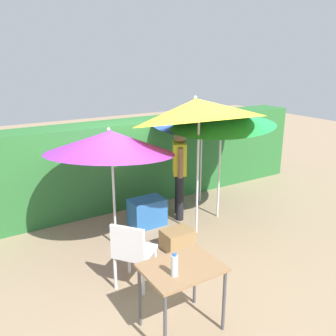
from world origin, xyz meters
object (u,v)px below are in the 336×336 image
at_px(folding_table, 182,274).
at_px(umbrella_rainbow, 203,116).
at_px(crate_cardboard, 177,239).
at_px(person_vendor, 179,167).
at_px(cooler_box, 147,212).
at_px(chair_plastic, 133,251).
at_px(bottle_water, 175,265).
at_px(umbrella_orange, 110,142).
at_px(umbrella_navy, 197,110).
at_px(umbrella_yellow, 222,117).

bearing_deg(folding_table, umbrella_rainbow, 50.12).
height_order(umbrella_rainbow, crate_cardboard, umbrella_rainbow).
bearing_deg(umbrella_rainbow, crate_cardboard, -136.99).
height_order(person_vendor, folding_table, person_vendor).
bearing_deg(cooler_box, folding_table, -110.32).
height_order(umbrella_rainbow, folding_table, umbrella_rainbow).
bearing_deg(chair_plastic, person_vendor, 41.45).
height_order(crate_cardboard, bottle_water, bottle_water).
height_order(umbrella_rainbow, bottle_water, umbrella_rainbow).
bearing_deg(umbrella_orange, folding_table, -93.43).
distance_m(umbrella_navy, folding_table, 2.60).
bearing_deg(umbrella_navy, chair_plastic, -152.61).
height_order(person_vendor, cooler_box, person_vendor).
bearing_deg(person_vendor, cooler_box, -179.05).
bearing_deg(cooler_box, chair_plastic, -124.30).
xyz_separation_m(umbrella_yellow, bottle_water, (-2.29, -2.09, -0.96)).
height_order(cooler_box, crate_cardboard, cooler_box).
height_order(umbrella_orange, umbrella_navy, umbrella_navy).
relative_size(umbrella_rainbow, person_vendor, 1.05).
bearing_deg(umbrella_navy, cooler_box, 128.04).
bearing_deg(bottle_water, umbrella_navy, 49.22).
distance_m(umbrella_yellow, crate_cardboard, 2.17).
distance_m(umbrella_rainbow, umbrella_yellow, 0.80).
height_order(umbrella_navy, person_vendor, umbrella_navy).
height_order(umbrella_yellow, person_vendor, umbrella_yellow).
relative_size(umbrella_orange, chair_plastic, 2.17).
height_order(umbrella_yellow, folding_table, umbrella_yellow).
bearing_deg(umbrella_yellow, umbrella_orange, 179.19).
bearing_deg(chair_plastic, umbrella_orange, 78.13).
bearing_deg(chair_plastic, bottle_water, -92.20).
bearing_deg(bottle_water, umbrella_yellow, 42.43).
relative_size(umbrella_yellow, umbrella_navy, 0.85).
bearing_deg(chair_plastic, umbrella_rainbow, 37.31).
relative_size(umbrella_rainbow, bottle_water, 8.20).
xyz_separation_m(cooler_box, bottle_water, (-1.03, -2.46, 0.62)).
relative_size(umbrella_yellow, chair_plastic, 2.31).
xyz_separation_m(chair_plastic, bottle_water, (-0.04, -1.01, 0.35)).
distance_m(person_vendor, folding_table, 2.85).
xyz_separation_m(umbrella_orange, bottle_water, (-0.27, -2.12, -0.77)).
bearing_deg(umbrella_orange, umbrella_rainbow, 18.71).
distance_m(umbrella_yellow, person_vendor, 1.14).
distance_m(umbrella_orange, folding_table, 2.26).
distance_m(chair_plastic, crate_cardboard, 1.18).
height_order(cooler_box, folding_table, folding_table).
xyz_separation_m(chair_plastic, crate_cardboard, (1.00, 0.52, -0.36)).
bearing_deg(folding_table, umbrella_navy, 50.61).
xyz_separation_m(umbrella_orange, umbrella_yellow, (2.02, -0.03, 0.19)).
bearing_deg(person_vendor, folding_table, -122.93).
bearing_deg(umbrella_rainbow, folding_table, -129.88).
relative_size(person_vendor, crate_cardboard, 4.17).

